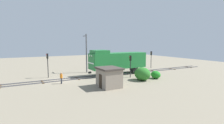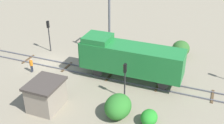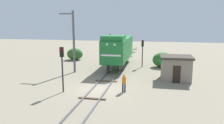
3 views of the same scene
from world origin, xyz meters
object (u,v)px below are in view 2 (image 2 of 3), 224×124
at_px(worker_near_track, 31,64).
at_px(relay_hut, 46,95).
at_px(traffic_signal_near, 48,30).
at_px(locomotive, 129,58).
at_px(catenary_mast, 110,25).
at_px(traffic_signal_mid, 125,75).

relative_size(worker_near_track, relay_hut, 0.49).
bearing_deg(traffic_signal_near, worker_near_track, 10.55).
distance_m(locomotive, catenary_mast, 6.80).
xyz_separation_m(traffic_signal_mid, worker_near_track, (-1.00, -11.74, -1.70)).
distance_m(traffic_signal_near, catenary_mast, 8.11).
xyz_separation_m(worker_near_track, catenary_mast, (-7.46, 6.75, 3.16)).
bearing_deg(worker_near_track, traffic_signal_mid, -150.40).
bearing_deg(locomotive, traffic_signal_near, -104.79).
bearing_deg(relay_hut, catenary_mast, 173.76).
height_order(worker_near_track, catenary_mast, catenary_mast).
distance_m(traffic_signal_mid, worker_near_track, 11.90).
height_order(traffic_signal_near, worker_near_track, traffic_signal_near).
height_order(worker_near_track, relay_hut, relay_hut).
height_order(traffic_signal_mid, relay_hut, traffic_signal_mid).
relative_size(traffic_signal_mid, worker_near_track, 2.27).
bearing_deg(catenary_mast, relay_hut, -6.24).
relative_size(locomotive, catenary_mast, 1.48).
bearing_deg(catenary_mast, worker_near_track, -42.13).
distance_m(traffic_signal_near, relay_hut, 12.57).
relative_size(worker_near_track, catenary_mast, 0.22).
bearing_deg(worker_near_track, traffic_signal_near, -44.98).
xyz_separation_m(traffic_signal_near, worker_near_track, (5.60, 1.04, -1.95)).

